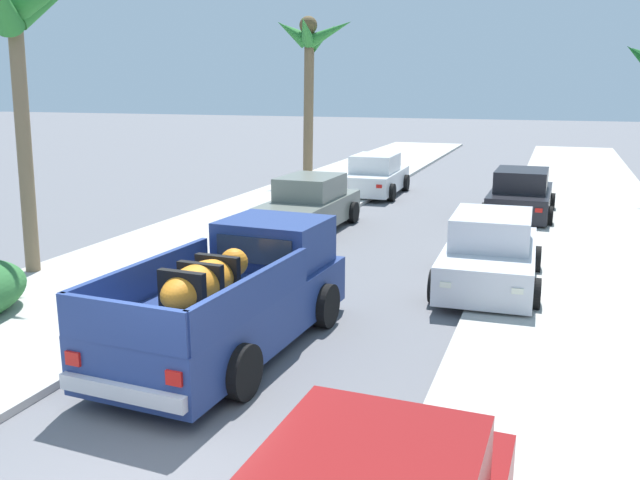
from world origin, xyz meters
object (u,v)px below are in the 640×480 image
car_left_near (490,254)px  car_right_mid (521,195)px  pickup_truck (235,297)px  car_right_near (310,205)px  palm_tree_left_fore (7,15)px  palm_tree_left_mid (310,51)px  car_left_far (375,176)px

car_left_near → car_right_mid: 7.87m
pickup_truck → car_right_mid: bearing=73.8°
pickup_truck → car_right_near: pickup_truck is taller
pickup_truck → car_right_mid: (3.63, 12.48, -0.10)m
pickup_truck → palm_tree_left_fore: size_ratio=0.82×
car_right_mid → palm_tree_left_fore: (-9.70, -10.27, 4.73)m
pickup_truck → car_left_near: bearing=53.1°
car_right_near → palm_tree_left_mid: palm_tree_left_mid is taller
car_right_near → car_right_mid: size_ratio=1.00×
car_left_near → palm_tree_left_fore: size_ratio=0.67×
car_left_far → palm_tree_left_mid: size_ratio=0.63×
car_right_mid → car_right_near: bearing=-146.5°
car_right_near → palm_tree_left_mid: (-3.34, 9.10, 4.74)m
car_left_near → palm_tree_left_mid: bearing=123.7°
car_left_near → car_right_mid: (0.16, 7.87, 0.00)m
pickup_truck → car_right_mid: size_ratio=1.24×
pickup_truck → car_right_near: bearing=102.9°
pickup_truck → car_left_far: (-1.81, 15.40, -0.10)m
pickup_truck → palm_tree_left_fore: bearing=160.0°
palm_tree_left_fore → palm_tree_left_mid: (0.72, 15.64, 0.01)m
car_right_mid → car_left_far: (-5.44, 2.91, 0.00)m
palm_tree_left_mid → car_right_near: bearing=-69.8°
pickup_truck → car_right_near: (-2.00, 8.75, -0.10)m
car_right_mid → palm_tree_left_mid: size_ratio=0.62×
pickup_truck → car_left_far: pickup_truck is taller
car_left_far → palm_tree_left_fore: bearing=-107.9°
car_right_mid → car_left_far: 6.18m
car_left_far → palm_tree_left_fore: size_ratio=0.67×
palm_tree_left_fore → car_left_far: bearing=72.1°
car_right_mid → car_left_far: size_ratio=1.00×
pickup_truck → car_right_mid: pickup_truck is taller
car_right_near → car_right_mid: bearing=33.5°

